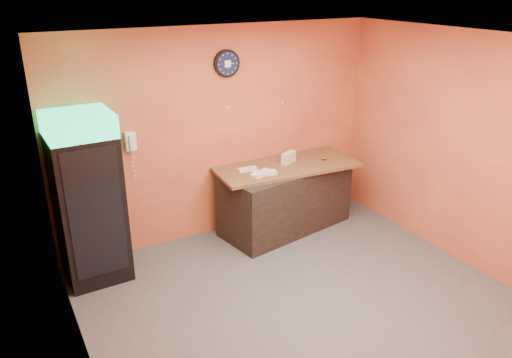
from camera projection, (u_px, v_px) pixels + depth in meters
floor at (302, 301)px, 5.53m from camera, size 4.50×4.50×0.00m
back_wall at (221, 134)px, 6.62m from camera, size 4.50×0.02×2.80m
left_wall at (74, 237)px, 3.99m from camera, size 0.02×4.00×2.80m
right_wall at (461, 149)px, 6.02m from camera, size 0.02×4.00×2.80m
ceiling at (313, 41)px, 4.48m from camera, size 4.50×4.00×0.02m
beverage_cooler at (89, 202)px, 5.63m from camera, size 0.72×0.73×2.00m
prep_counter at (285, 198)px, 7.00m from camera, size 1.94×1.11×0.91m
wall_clock at (227, 63)px, 6.30m from camera, size 0.35×0.06×0.35m
wall_phone at (131, 142)px, 5.99m from camera, size 0.12×0.11×0.23m
butcher_paper at (286, 166)px, 6.82m from camera, size 2.01×0.99×0.04m
sub_roll_stack at (288, 158)px, 6.84m from camera, size 0.26×0.18×0.16m
wrapped_sandwich_left at (261, 173)px, 6.45m from camera, size 0.33×0.22×0.04m
wrapped_sandwich_mid at (265, 173)px, 6.46m from camera, size 0.32×0.18×0.04m
wrapped_sandwich_right at (247, 169)px, 6.60m from camera, size 0.26×0.12×0.04m
kitchen_tool at (284, 161)px, 6.86m from camera, size 0.06×0.06×0.06m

